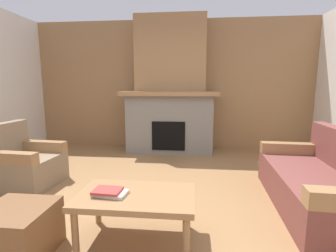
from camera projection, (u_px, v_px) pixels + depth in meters
The scene contains 8 objects.
ground at pixel (148, 211), 2.71m from camera, with size 9.00×9.00×0.00m, color olive.
wall_back_wood_panel at pixel (172, 85), 5.44m from camera, with size 6.00×0.12×2.70m, color #997047.
fireplace at pixel (170, 94), 5.10m from camera, with size 1.90×0.82×2.70m.
couch at pixel (321, 184), 2.74m from camera, with size 0.93×1.84×0.85m.
armchair at pixel (24, 164), 3.38m from camera, with size 0.81×0.81×0.85m.
coffee_table at pixel (136, 200), 2.15m from camera, with size 1.00×0.60×0.43m.
ottoman at pixel (17, 232), 1.99m from camera, with size 0.52×0.52×0.40m, color brown.
book_stack_near_edge at pixel (109, 192), 2.12m from camera, with size 0.30×0.21×0.05m.
Camera 1 is at (0.48, -2.49, 1.35)m, focal length 26.87 mm.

